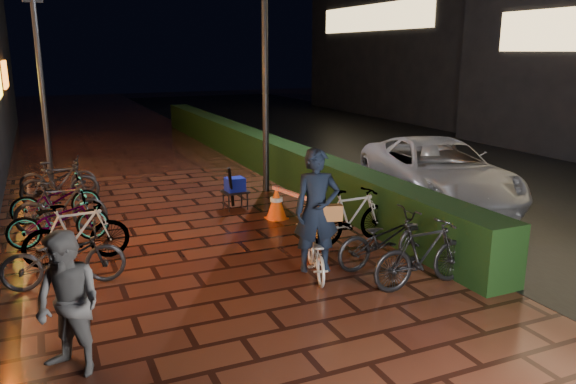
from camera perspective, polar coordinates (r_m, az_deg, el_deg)
name	(u,v)px	position (r m, az deg, el deg)	size (l,w,h in m)	color
ground	(240,281)	(8.61, -4.89, -8.95)	(80.00, 80.00, 0.00)	#381911
asphalt_road	(475,169)	(17.34, 18.44, 2.23)	(11.00, 60.00, 0.01)	black
hedge	(256,150)	(16.81, -3.23, 4.31)	(0.70, 20.00, 1.00)	black
bystander_person	(68,304)	(6.41, -21.42, -10.57)	(0.77, 0.60, 1.59)	#5D5D60
van	(437,171)	(13.19, 14.88, 2.06)	(2.35, 5.10, 1.42)	#A9A9AE
lamp_post_hedge	(265,60)	(13.57, -2.35, 13.21)	(0.55, 0.22, 5.72)	black
lamp_post_sf	(41,81)	(15.22, -23.78, 10.24)	(0.46, 0.16, 4.80)	black
cyclist	(316,230)	(8.49, 2.87, -3.90)	(0.86, 1.47, 2.00)	silver
traffic_barrier	(295,210)	(11.02, 0.70, -1.80)	(0.71, 1.68, 0.68)	orange
cart_assembly	(235,186)	(12.21, -5.44, 0.58)	(0.56, 0.57, 1.01)	black
parked_bikes_storefront	(61,207)	(11.56, -22.07, -1.41)	(1.99, 6.57, 1.01)	black
parked_bikes_hedge	(384,235)	(9.18, 9.74, -4.36)	(1.81, 2.62, 1.01)	black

